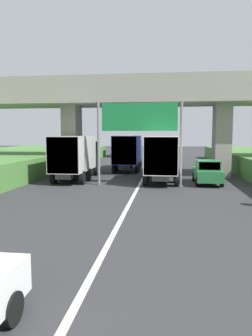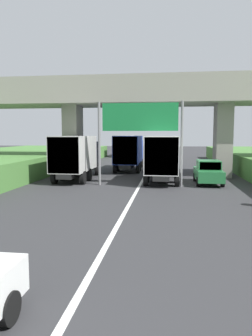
{
  "view_description": "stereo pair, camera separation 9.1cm",
  "coord_description": "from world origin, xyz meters",
  "px_view_note": "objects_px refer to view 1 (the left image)",
  "views": [
    {
      "loc": [
        1.82,
        1.43,
        3.53
      ],
      "look_at": [
        0.0,
        15.84,
        2.0
      ],
      "focal_mm": 33.65,
      "sensor_mm": 36.0,
      "label": 1
    },
    {
      "loc": [
        1.91,
        1.44,
        3.53
      ],
      "look_at": [
        0.0,
        15.84,
        2.0
      ],
      "focal_mm": 33.65,
      "sensor_mm": 36.0,
      "label": 2
    }
  ],
  "objects_px": {
    "car_green": "(207,172)",
    "truck_black": "(76,155)",
    "truck_blue": "(128,151)",
    "truck_orange": "(125,145)",
    "overhead_highway_sign": "(139,123)",
    "truck_silver": "(161,156)"
  },
  "relations": [
    {
      "from": "overhead_highway_sign",
      "to": "truck_black",
      "type": "distance_m",
      "value": 6.14
    },
    {
      "from": "truck_black",
      "to": "car_green",
      "type": "relative_size",
      "value": 1.78
    },
    {
      "from": "truck_black",
      "to": "truck_orange",
      "type": "bearing_deg",
      "value": 89.43
    },
    {
      "from": "truck_blue",
      "to": "truck_orange",
      "type": "height_order",
      "value": "same"
    },
    {
      "from": "truck_blue",
      "to": "truck_black",
      "type": "xyz_separation_m",
      "value": [
        -3.3,
        -6.98,
        0.0
      ]
    },
    {
      "from": "truck_orange",
      "to": "truck_black",
      "type": "bearing_deg",
      "value": -90.57
    },
    {
      "from": "truck_orange",
      "to": "car_green",
      "type": "distance_m",
      "value": 29.82
    },
    {
      "from": "truck_silver",
      "to": "car_green",
      "type": "height_order",
      "value": "truck_silver"
    },
    {
      "from": "truck_blue",
      "to": "overhead_highway_sign",
      "type": "bearing_deg",
      "value": -78.8
    },
    {
      "from": "truck_blue",
      "to": "car_green",
      "type": "relative_size",
      "value": 1.78
    },
    {
      "from": "truck_silver",
      "to": "truck_orange",
      "type": "relative_size",
      "value": 1.0
    },
    {
      "from": "truck_black",
      "to": "car_green",
      "type": "xyz_separation_m",
      "value": [
        9.97,
        -0.94,
        -1.08
      ]
    },
    {
      "from": "overhead_highway_sign",
      "to": "truck_blue",
      "type": "xyz_separation_m",
      "value": [
        -1.85,
        9.33,
        -2.4
      ]
    },
    {
      "from": "overhead_highway_sign",
      "to": "truck_silver",
      "type": "xyz_separation_m",
      "value": [
        1.5,
        2.27,
        -2.4
      ]
    },
    {
      "from": "truck_blue",
      "to": "truck_black",
      "type": "height_order",
      "value": "same"
    },
    {
      "from": "overhead_highway_sign",
      "to": "truck_silver",
      "type": "height_order",
      "value": "overhead_highway_sign"
    },
    {
      "from": "truck_silver",
      "to": "truck_black",
      "type": "bearing_deg",
      "value": 179.33
    },
    {
      "from": "truck_orange",
      "to": "car_green",
      "type": "xyz_separation_m",
      "value": [
        9.7,
        -28.18,
        -1.08
      ]
    },
    {
      "from": "car_green",
      "to": "overhead_highway_sign",
      "type": "bearing_deg",
      "value": -163.72
    },
    {
      "from": "car_green",
      "to": "truck_black",
      "type": "bearing_deg",
      "value": 174.63
    },
    {
      "from": "overhead_highway_sign",
      "to": "truck_orange",
      "type": "xyz_separation_m",
      "value": [
        -4.87,
        29.59,
        -2.4
      ]
    },
    {
      "from": "overhead_highway_sign",
      "to": "truck_blue",
      "type": "relative_size",
      "value": 0.81
    }
  ]
}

